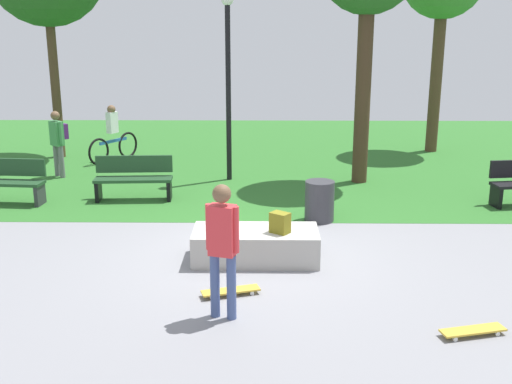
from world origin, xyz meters
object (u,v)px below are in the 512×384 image
backpack_on_ledge (280,223)px  lamp_post (228,69)px  park_bench_far_left (134,177)px  cyclist_on_bicycle (113,137)px  park_bench_far_right (6,180)px  trash_bin (320,201)px  skateboard_by_ledge (231,291)px  skateboard_spare (473,330)px  pedestrian_with_backpack (58,138)px  concrete_ledge (256,245)px  skater_performing_trick (222,241)px

backpack_on_ledge → lamp_post: 5.69m
park_bench_far_left → cyclist_on_bicycle: (-1.32, 3.80, 0.15)m
park_bench_far_right → trash_bin: size_ratio=2.14×
skateboard_by_ledge → skateboard_spare: same height
skateboard_by_ledge → lamp_post: lamp_post is taller
backpack_on_ledge → cyclist_on_bicycle: 8.48m
park_bench_far_left → lamp_post: (1.90, 1.73, 2.09)m
skateboard_spare → backpack_on_ledge: bearing=134.5°
park_bench_far_right → trash_bin: (6.33, -1.10, -0.10)m
backpack_on_ledge → skateboard_by_ledge: size_ratio=0.39×
park_bench_far_right → pedestrian_with_backpack: size_ratio=1.03×
trash_bin → skateboard_spare: bearing=-71.7°
cyclist_on_bicycle → concrete_ledge: bearing=-61.5°
concrete_ledge → park_bench_far_left: size_ratio=1.20×
skater_performing_trick → skateboard_by_ledge: skater_performing_trick is taller
backpack_on_ledge → park_bench_far_left: 4.61m
trash_bin → cyclist_on_bicycle: size_ratio=0.48×
backpack_on_ledge → trash_bin: size_ratio=0.42×
park_bench_far_right → trash_bin: park_bench_far_right is taller
pedestrian_with_backpack → trash_bin: bearing=-29.4°
skateboard_spare → pedestrian_with_backpack: pedestrian_with_backpack is taller
skateboard_by_ledge → park_bench_far_left: bearing=115.7°
skateboard_spare → trash_bin: bearing=108.3°
cyclist_on_bicycle → backpack_on_ledge: bearing=-59.6°
backpack_on_ledge → pedestrian_with_backpack: pedestrian_with_backpack is taller
park_bench_far_right → skateboard_spare: bearing=-35.2°
concrete_ledge → park_bench_far_right: size_ratio=1.19×
trash_bin → lamp_post: bearing=120.7°
park_bench_far_right → concrete_ledge: bearing=-31.0°
park_bench_far_left → cyclist_on_bicycle: size_ratio=1.02×
skateboard_by_ledge → skateboard_spare: (2.94, -1.09, 0.00)m
concrete_ledge → skateboard_spare: bearing=-42.4°
backpack_on_ledge → park_bench_far_right: 6.40m
concrete_ledge → skateboard_spare: 3.55m
skateboard_spare → pedestrian_with_backpack: bearing=133.6°
pedestrian_with_backpack → cyclist_on_bicycle: size_ratio=1.00×
park_bench_far_left → pedestrian_with_backpack: 2.96m
concrete_ledge → park_bench_far_left: (-2.59, 3.41, 0.24)m
trash_bin → cyclist_on_bicycle: (-5.08, 5.20, 0.25)m
park_bench_far_left → backpack_on_ledge: bearing=-49.9°
skater_performing_trick → cyclist_on_bicycle: (-3.54, 9.17, -0.39)m
trash_bin → concrete_ledge: bearing=-120.2°
backpack_on_ledge → park_bench_far_right: size_ratio=0.20×
skateboard_spare → park_bench_far_left: (-5.21, 5.80, 0.42)m
backpack_on_ledge → skater_performing_trick: 2.03m
skateboard_spare → park_bench_far_left: park_bench_far_left is taller
skateboard_by_ledge → park_bench_far_left: 5.25m
backpack_on_ledge → lamp_post: size_ratio=0.08×
park_bench_far_left → park_bench_far_right: (-2.57, -0.31, 0.00)m
skater_performing_trick → cyclist_on_bicycle: bearing=111.1°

